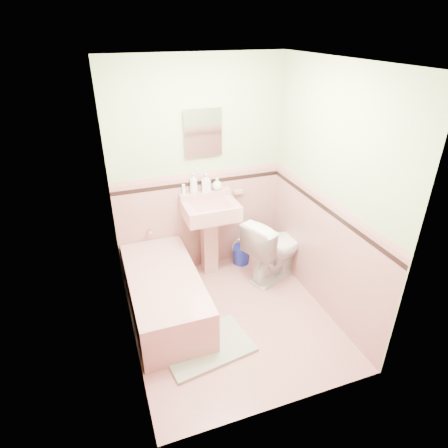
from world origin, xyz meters
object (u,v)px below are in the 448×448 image
object	(u,v)px
medicine_cabinet	(203,133)
soap_bottle_left	(194,183)
toilet	(275,248)
shoe	(199,341)
soap_bottle_mid	(206,182)
soap_bottle_right	(217,184)
bucket	(241,255)
bathtub	(165,295)
sink	(211,239)

from	to	relation	value
medicine_cabinet	soap_bottle_left	distance (m)	0.58
toilet	shoe	bearing A→B (deg)	101.18
soap_bottle_mid	soap_bottle_right	bearing A→B (deg)	0.00
medicine_cabinet	bucket	distance (m)	1.64
bathtub	medicine_cabinet	world-z (taller)	medicine_cabinet
soap_bottle_right	sink	bearing A→B (deg)	-129.20
sink	shoe	size ratio (longest dim) A/B	6.83
toilet	bathtub	bearing A→B (deg)	76.17
bucket	shoe	size ratio (longest dim) A/B	1.70
shoe	soap_bottle_left	bearing A→B (deg)	60.19
shoe	soap_bottle_mid	bearing A→B (deg)	54.29
sink	soap_bottle_left	bearing A→B (deg)	126.80
soap_bottle_mid	bathtub	bearing A→B (deg)	-134.28
soap_bottle_right	medicine_cabinet	bearing A→B (deg)	168.45
soap_bottle_left	toilet	xyz separation A→B (m)	(0.83, -0.50, -0.74)
bucket	sink	bearing A→B (deg)	-169.43
soap_bottle_mid	bucket	world-z (taller)	soap_bottle_mid
medicine_cabinet	soap_bottle_right	distance (m)	0.62
medicine_cabinet	toilet	xyz separation A→B (m)	(0.70, -0.53, -1.30)
bathtub	soap_bottle_mid	world-z (taller)	soap_bottle_mid
shoe	sink	bearing A→B (deg)	51.77
toilet	shoe	xyz separation A→B (m)	(-1.18, -0.79, -0.34)
medicine_cabinet	shoe	distance (m)	2.16
medicine_cabinet	toilet	bearing A→B (deg)	-37.14
bathtub	soap_bottle_mid	size ratio (longest dim) A/B	6.93
medicine_cabinet	soap_bottle_mid	xyz separation A→B (m)	(0.01, -0.03, -0.57)
soap_bottle_mid	toilet	size ratio (longest dim) A/B	0.27
toilet	shoe	distance (m)	1.46
soap_bottle_right	toilet	world-z (taller)	soap_bottle_right
medicine_cabinet	soap_bottle_left	bearing A→B (deg)	-167.44
bathtub	shoe	size ratio (longest dim) A/B	10.69
toilet	bucket	size ratio (longest dim) A/B	3.35
bucket	shoe	bearing A→B (deg)	-127.60
sink	soap_bottle_mid	distance (m)	0.68
bucket	shoe	xyz separation A→B (m)	(-0.92, -1.19, -0.06)
sink	shoe	world-z (taller)	sink
bathtub	medicine_cabinet	xyz separation A→B (m)	(0.68, 0.74, 1.47)
soap_bottle_left	soap_bottle_mid	bearing A→B (deg)	0.00
soap_bottle_right	shoe	size ratio (longest dim) A/B	1.06
sink	soap_bottle_right	world-z (taller)	soap_bottle_right
soap_bottle_right	soap_bottle_left	bearing A→B (deg)	180.00
sink	bucket	distance (m)	0.57
medicine_cabinet	soap_bottle_left	xyz separation A→B (m)	(-0.13, -0.03, -0.56)
soap_bottle_left	soap_bottle_mid	xyz separation A→B (m)	(0.15, 0.00, -0.01)
medicine_cabinet	soap_bottle_right	world-z (taller)	medicine_cabinet
soap_bottle_right	shoe	world-z (taller)	soap_bottle_right
soap_bottle_right	toilet	xyz separation A→B (m)	(0.55, -0.50, -0.70)
sink	toilet	world-z (taller)	sink
bathtub	soap_bottle_right	xyz separation A→B (m)	(0.83, 0.71, 0.87)
soap_bottle_left	toilet	bearing A→B (deg)	-30.92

